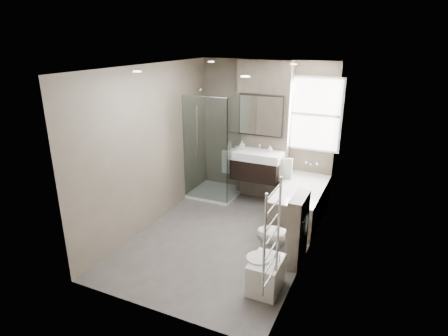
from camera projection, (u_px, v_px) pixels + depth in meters
The scene contains 15 objects.
room at pixel (224, 158), 5.51m from camera, with size 2.70×3.90×2.70m.
vanity_pier at pixel (263, 131), 7.03m from camera, with size 1.00×0.25×2.60m, color #61594D.
vanity at pixel (256, 165), 6.92m from camera, with size 0.95×0.47×0.66m.
mirror_cabinet at pixel (261, 116), 6.78m from camera, with size 0.86×0.08×0.76m.
towel_left at pixel (228, 162), 7.13m from camera, with size 0.24×0.06×0.44m, color silver.
towel_right at pixel (285, 171), 6.69m from camera, with size 0.24×0.06×0.44m, color silver.
shower_enclosure at pixel (218, 173), 7.23m from camera, with size 0.90×0.90×2.00m.
bathtub at pixel (300, 201), 6.42m from camera, with size 0.75×1.60×0.57m.
window at pixel (314, 115), 6.64m from camera, with size 0.98×0.06×1.33m.
toilet at pixel (280, 236), 5.23m from camera, with size 0.39×0.68×0.69m, color white.
cistern_box at pixel (297, 230), 5.09m from camera, with size 0.19×0.55×1.00m.
bidet at pixel (265, 274), 4.62m from camera, with size 0.44×0.51×0.53m.
towel_radiator at pixel (272, 236), 3.71m from camera, with size 0.03×0.49×1.10m.
soap_bottle_a at pixel (242, 145), 6.90m from camera, with size 0.08×0.08×0.17m, color white.
soap_bottle_b at pixel (270, 149), 6.79m from camera, with size 0.09×0.09×0.12m, color white.
Camera 1 is at (2.18, -4.77, 2.99)m, focal length 30.00 mm.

